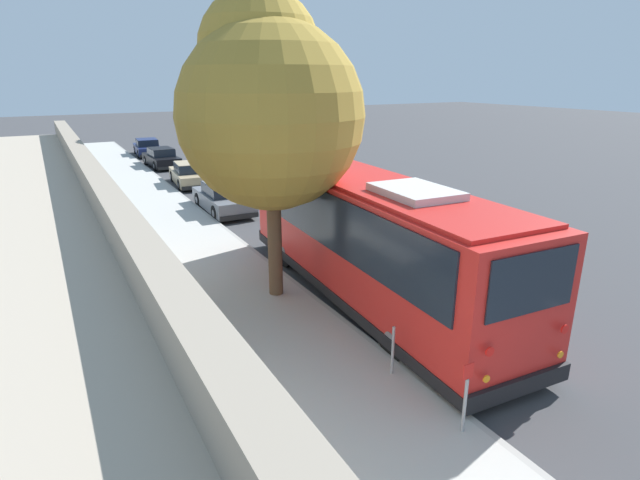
# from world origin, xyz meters

# --- Properties ---
(ground_plane) EXTENTS (160.00, 160.00, 0.00)m
(ground_plane) POSITION_xyz_m (0.00, 0.00, 0.00)
(ground_plane) COLOR #3D3D3F
(sidewalk_slab) EXTENTS (80.00, 4.01, 0.15)m
(sidewalk_slab) POSITION_xyz_m (0.00, 3.87, 0.07)
(sidewalk_slab) COLOR #B2AFA8
(sidewalk_slab) RESTS_ON ground
(curb_strip) EXTENTS (80.00, 0.14, 0.15)m
(curb_strip) POSITION_xyz_m (0.00, 1.79, 0.07)
(curb_strip) COLOR #9D9A94
(curb_strip) RESTS_ON ground
(shuttle_bus) EXTENTS (11.09, 3.22, 3.49)m
(shuttle_bus) POSITION_xyz_m (1.11, 0.34, 1.87)
(shuttle_bus) COLOR red
(shuttle_bus) RESTS_ON ground
(parked_sedan_gray) EXTENTS (4.40, 1.85, 1.33)m
(parked_sedan_gray) POSITION_xyz_m (11.94, 0.82, 0.62)
(parked_sedan_gray) COLOR slate
(parked_sedan_gray) RESTS_ON ground
(parked_sedan_tan) EXTENTS (4.39, 2.05, 1.27)m
(parked_sedan_tan) POSITION_xyz_m (18.48, 0.57, 0.59)
(parked_sedan_tan) COLOR tan
(parked_sedan_tan) RESTS_ON ground
(parked_sedan_black) EXTENTS (4.29, 1.80, 1.29)m
(parked_sedan_black) POSITION_xyz_m (25.15, 0.68, 0.60)
(parked_sedan_black) COLOR black
(parked_sedan_black) RESTS_ON ground
(parked_sedan_navy) EXTENTS (4.28, 1.99, 1.26)m
(parked_sedan_navy) POSITION_xyz_m (31.00, 0.47, 0.58)
(parked_sedan_navy) COLOR #19234C
(parked_sedan_navy) RESTS_ON ground
(street_tree) EXTENTS (4.69, 4.69, 7.83)m
(street_tree) POSITION_xyz_m (2.43, 2.59, 5.25)
(street_tree) COLOR brown
(street_tree) RESTS_ON sidewalk_slab
(sign_post_near) EXTENTS (0.06, 0.22, 1.30)m
(sign_post_near) POSITION_xyz_m (-4.41, 2.17, 0.82)
(sign_post_near) COLOR gray
(sign_post_near) RESTS_ON sidewalk_slab
(sign_post_far) EXTENTS (0.06, 0.06, 1.05)m
(sign_post_far) POSITION_xyz_m (-2.43, 2.17, 0.67)
(sign_post_far) COLOR gray
(sign_post_far) RESTS_ON sidewalk_slab
(lane_stripe_mid) EXTENTS (2.40, 0.14, 0.01)m
(lane_stripe_mid) POSITION_xyz_m (-0.36, -3.47, 0.00)
(lane_stripe_mid) COLOR silver
(lane_stripe_mid) RESTS_ON ground
(lane_stripe_ahead) EXTENTS (2.40, 0.14, 0.01)m
(lane_stripe_ahead) POSITION_xyz_m (5.64, -3.47, 0.00)
(lane_stripe_ahead) COLOR silver
(lane_stripe_ahead) RESTS_ON ground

